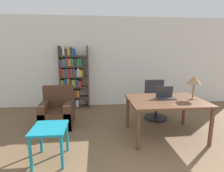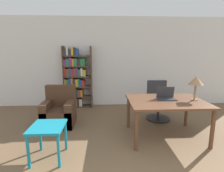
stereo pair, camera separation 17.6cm
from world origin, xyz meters
The scene contains 8 objects.
wall_back centered at (0.00, 4.53, 1.35)m, with size 8.00×0.06×2.70m.
desk centered at (0.61, 2.31, 0.66)m, with size 1.45×1.08×0.75m.
laptop centered at (0.64, 2.39, 0.81)m, with size 0.35×0.23×0.24m.
table_lamp centered at (1.16, 2.29, 1.13)m, with size 0.28×0.28×0.47m.
office_chair centered at (0.76, 3.28, 0.41)m, with size 0.57×0.57×0.96m.
side_table_blue centered at (-1.47, 1.67, 0.45)m, with size 0.50×0.55×0.55m.
armchair centered at (-1.63, 3.02, 0.29)m, with size 0.69×0.68×0.89m.
bookshelf centered at (-1.44, 4.34, 0.88)m, with size 0.84×0.28×1.84m.
Camera 2 is at (-0.59, -0.90, 1.68)m, focal length 28.00 mm.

